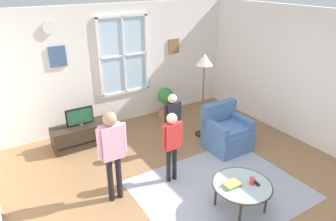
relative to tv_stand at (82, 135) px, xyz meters
name	(u,v)px	position (x,y,z in m)	size (l,w,h in m)	color
ground_plane	(207,198)	(1.13, -2.56, -0.23)	(6.05, 6.96, 0.02)	olive
back_wall	(118,65)	(1.13, 0.68, 1.09)	(5.45, 0.17, 2.60)	silver
side_wall_right	(333,85)	(3.92, -2.56, 1.08)	(0.12, 6.36, 2.60)	silver
area_rug	(220,189)	(1.42, -2.52, -0.22)	(2.53, 2.04, 0.01)	#999EAD
tv_stand	(82,135)	(0.00, 0.00, 0.00)	(1.13, 0.46, 0.44)	#2D2319
television	(80,116)	(0.00, 0.00, 0.41)	(0.52, 0.08, 0.36)	#4C4C4C
armchair	(226,133)	(2.36, -1.57, 0.11)	(0.76, 0.74, 0.87)	#476B9E
coffee_table	(242,186)	(1.37, -3.00, 0.19)	(0.85, 0.85, 0.44)	#99B2B7
book_stack	(232,184)	(1.22, -2.95, 0.24)	(0.26, 0.16, 0.05)	green
cup	(252,181)	(1.49, -3.06, 0.27)	(0.07, 0.07, 0.10)	#BF3F3F
remote_near_books	(256,183)	(1.55, -3.09, 0.23)	(0.04, 0.14, 0.02)	black
person_pink_shirt	(112,147)	(-0.07, -1.85, 0.68)	(0.43, 0.20, 1.44)	black
person_black_shirt	(172,117)	(1.37, -1.18, 0.53)	(0.36, 0.16, 1.19)	black
person_red_shirt	(172,140)	(0.90, -1.90, 0.54)	(0.36, 0.17, 1.21)	black
potted_plant_by_window	(165,101)	(2.07, 0.24, 0.21)	(0.38, 0.38, 0.74)	#9E6B4C
floor_lamp	(204,68)	(2.28, -0.89, 1.24)	(0.32, 0.32, 1.74)	black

